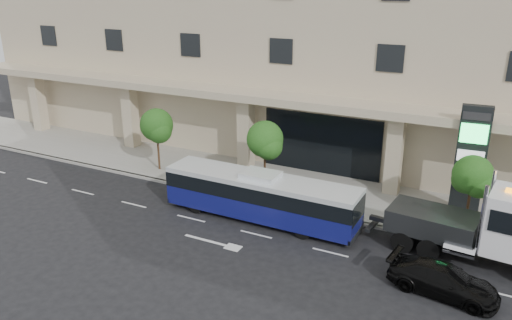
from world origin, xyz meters
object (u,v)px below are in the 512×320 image
Objects in this scene: tow_truck at (489,230)px; black_sedan at (443,280)px; signage_pylon at (470,161)px; city_bus at (260,196)px.

tow_truck is 2.08× the size of black_sedan.
signage_pylon is (-1.39, 4.72, 1.54)m from tow_truck.
signage_pylon reaches higher than tow_truck.
signage_pylon is at bearing 112.30° from tow_truck.
tow_truck is 3.75m from black_sedan.
city_bus is 11.28m from signage_pylon.
city_bus is 2.42× the size of black_sedan.
black_sedan is 0.73× the size of signage_pylon.
tow_truck is 5.15m from signage_pylon.
black_sedan is 8.44m from signage_pylon.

